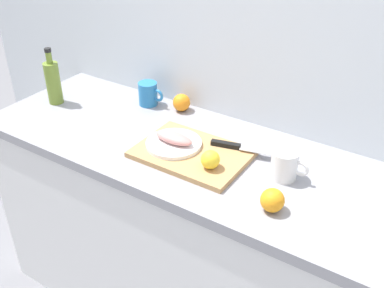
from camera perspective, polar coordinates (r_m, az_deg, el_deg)
name	(u,v)px	position (r m, az deg, el deg)	size (l,w,h in m)	color
back_wall	(270,40)	(1.74, 9.76, 12.72)	(3.20, 0.05, 2.50)	silver
kitchen_counter	(219,251)	(1.92, 3.42, -13.25)	(2.00, 0.60, 0.90)	white
cutting_board	(192,153)	(1.65, 0.00, -1.18)	(0.40, 0.28, 0.02)	tan
white_plate	(174,144)	(1.67, -2.30, 0.05)	(0.21, 0.21, 0.01)	white
fish_fillet	(174,138)	(1.66, -2.32, 0.80)	(0.15, 0.07, 0.04)	tan
chef_knife	(240,147)	(1.66, 6.02, -0.38)	(0.29, 0.10, 0.02)	silver
lemon_0	(210,159)	(1.54, 2.31, -1.95)	(0.07, 0.07, 0.07)	yellow
olive_oil_bottle	(54,81)	(2.08, -16.95, 7.54)	(0.06, 0.06, 0.25)	olive
coffee_mug_1	(285,165)	(1.54, 11.59, -2.57)	(0.13, 0.09, 0.10)	white
coffee_mug_2	(148,94)	(2.00, -5.49, 6.30)	(0.12, 0.08, 0.10)	#2672B2
orange_1	(182,103)	(1.94, -1.33, 5.22)	(0.07, 0.07, 0.07)	orange
orange_2	(272,200)	(1.41, 10.05, -6.95)	(0.08, 0.08, 0.08)	orange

